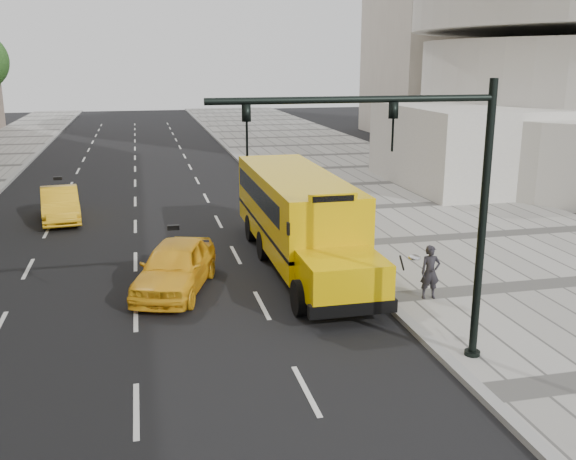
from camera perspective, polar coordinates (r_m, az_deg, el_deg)
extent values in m
plane|color=black|center=(22.84, -10.90, -2.60)|extent=(140.00, 140.00, 0.00)
cube|color=#9B9992|center=(26.07, 16.44, -0.59)|extent=(12.00, 140.00, 0.15)
cube|color=gray|center=(23.75, 3.70, -1.49)|extent=(0.30, 140.00, 0.15)
cube|color=silver|center=(36.65, 15.94, 7.18)|extent=(8.00, 10.00, 4.40)
cube|color=#EDBA02|center=(22.26, 0.61, 1.95)|extent=(2.50, 9.00, 2.45)
cube|color=#EDBA02|center=(17.35, 4.90, -4.21)|extent=(2.20, 2.00, 1.10)
cube|color=black|center=(16.76, 5.78, -6.94)|extent=(2.38, 0.25, 0.35)
cube|color=black|center=(22.38, 0.60, 0.64)|extent=(2.52, 9.00, 0.12)
cube|color=black|center=(17.98, 3.95, 0.33)|extent=(2.05, 0.10, 0.90)
cube|color=black|center=(22.63, 0.31, 3.39)|extent=(2.52, 7.50, 0.70)
cube|color=#EDBA02|center=(17.79, 4.00, 2.81)|extent=(1.40, 0.12, 0.28)
ellipsoid|color=silver|center=(16.40, 11.53, -2.67)|extent=(0.32, 0.32, 0.14)
cylinder|color=black|center=(16.55, 10.43, -3.17)|extent=(0.36, 0.47, 0.58)
cylinder|color=black|center=(17.53, 1.02, -6.04)|extent=(0.30, 1.00, 1.00)
cylinder|color=black|center=(18.18, 7.98, -5.41)|extent=(0.30, 1.00, 1.00)
cylinder|color=black|center=(22.35, -2.22, -1.39)|extent=(0.30, 1.00, 1.00)
cylinder|color=black|center=(22.86, 3.35, -1.03)|extent=(0.30, 1.00, 1.00)
cylinder|color=black|center=(24.72, -3.32, 0.19)|extent=(0.30, 1.00, 1.00)
cylinder|color=black|center=(25.18, 1.76, 0.49)|extent=(0.30, 1.00, 1.00)
imported|color=yellow|center=(19.54, -10.00, -3.21)|extent=(3.15, 4.83, 1.53)
imported|color=yellow|center=(29.42, -19.59, 2.17)|extent=(2.07, 4.52, 1.44)
imported|color=black|center=(18.67, 12.53, -3.68)|extent=(0.60, 0.43, 1.56)
cylinder|color=black|center=(14.69, 16.88, 0.21)|extent=(0.18, 0.18, 6.40)
cylinder|color=black|center=(15.73, 16.03, -10.69)|extent=(0.36, 0.36, 0.25)
cylinder|color=black|center=(13.02, 6.05, 11.46)|extent=(6.00, 0.14, 0.14)
imported|color=black|center=(13.34, 9.28, 9.06)|extent=(0.16, 0.20, 1.00)
imported|color=black|center=(12.52, -3.70, 8.85)|extent=(0.16, 0.20, 1.00)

